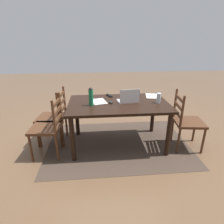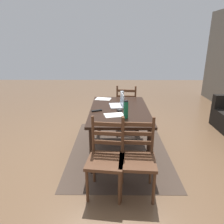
{
  "view_description": "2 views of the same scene",
  "coord_description": "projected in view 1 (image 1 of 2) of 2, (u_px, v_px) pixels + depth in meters",
  "views": [
    {
      "loc": [
        0.36,
        2.79,
        1.73
      ],
      "look_at": [
        0.12,
        0.14,
        0.65
      ],
      "focal_mm": 29.98,
      "sensor_mm": 36.0,
      "label": 1
    },
    {
      "loc": [
        3.34,
        -0.1,
        1.83
      ],
      "look_at": [
        -0.14,
        -0.12,
        0.65
      ],
      "focal_mm": 33.73,
      "sensor_mm": 36.0,
      "label": 2
    }
  ],
  "objects": [
    {
      "name": "chair_left_far",
      "position": [
        186.0,
        121.0,
        3.0
      ],
      "size": [
        0.49,
        0.49,
        0.95
      ],
      "color": "#56331E",
      "rests_on": "ground"
    },
    {
      "name": "water_bottle",
      "position": [
        91.0,
        96.0,
        2.8
      ],
      "size": [
        0.07,
        0.07,
        0.28
      ],
      "color": "#197247",
      "rests_on": "dining_table"
    },
    {
      "name": "computer_mouse",
      "position": [
        111.0,
        102.0,
        2.96
      ],
      "size": [
        0.07,
        0.11,
        0.03
      ],
      "primitive_type": "ellipsoid",
      "rotation": [
        0.0,
        0.0,
        -0.14
      ],
      "color": "black",
      "rests_on": "dining_table"
    },
    {
      "name": "ground_plane",
      "position": [
        118.0,
        143.0,
        3.25
      ],
      "size": [
        14.0,
        14.0,
        0.0
      ],
      "primitive_type": "plane",
      "color": "brown"
    },
    {
      "name": "dining_table",
      "position": [
        118.0,
        108.0,
        3.0
      ],
      "size": [
        1.59,
        0.96,
        0.75
      ],
      "color": "black",
      "rests_on": "ground"
    },
    {
      "name": "chair_right_far",
      "position": [
        49.0,
        127.0,
        2.81
      ],
      "size": [
        0.47,
        0.47,
        0.95
      ],
      "color": "#56331E",
      "rests_on": "ground"
    },
    {
      "name": "chair_right_near",
      "position": [
        54.0,
        117.0,
        3.16
      ],
      "size": [
        0.49,
        0.49,
        0.95
      ],
      "color": "#56331E",
      "rests_on": "ground"
    },
    {
      "name": "laptop",
      "position": [
        128.0,
        99.0,
        2.97
      ],
      "size": [
        0.35,
        0.26,
        0.23
      ],
      "color": "silver",
      "rests_on": "dining_table"
    },
    {
      "name": "area_rug",
      "position": [
        118.0,
        143.0,
        3.25
      ],
      "size": [
        2.37,
        1.66,
        0.01
      ],
      "primitive_type": "cube",
      "color": "#47382D",
      "rests_on": "ground"
    },
    {
      "name": "tv_remote",
      "position": [
        109.0,
        96.0,
        3.3
      ],
      "size": [
        0.11,
        0.17,
        0.02
      ],
      "primitive_type": "cube",
      "rotation": [
        0.0,
        0.0,
        0.41
      ],
      "color": "black",
      "rests_on": "dining_table"
    },
    {
      "name": "paper_stack_right",
      "position": [
        99.0,
        101.0,
        3.02
      ],
      "size": [
        0.27,
        0.34,
        0.0
      ],
      "primitive_type": "cube",
      "rotation": [
        0.0,
        0.0,
        0.23
      ],
      "color": "white",
      "rests_on": "dining_table"
    },
    {
      "name": "drinking_glass",
      "position": [
        159.0,
        98.0,
        2.93
      ],
      "size": [
        0.07,
        0.07,
        0.16
      ],
      "primitive_type": "cylinder",
      "color": "silver",
      "rests_on": "dining_table"
    },
    {
      "name": "paper_stack_left",
      "position": [
        152.0,
        96.0,
        3.3
      ],
      "size": [
        0.26,
        0.33,
        0.0
      ],
      "primitive_type": "cube",
      "rotation": [
        0.0,
        0.0,
        -0.18
      ],
      "color": "white",
      "rests_on": "dining_table"
    }
  ]
}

